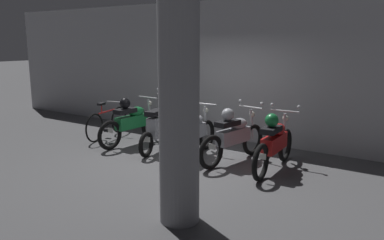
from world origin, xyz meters
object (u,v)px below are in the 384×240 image
motorbike_slot_0 (132,121)px  motorbike_slot_2 (192,133)px  motorbike_slot_1 (160,126)px  support_pillar (179,97)px  motorbike_slot_4 (274,142)px  motorbike_slot_3 (234,135)px  bicycle (107,123)px

motorbike_slot_0 → motorbike_slot_2: size_ratio=1.00×
motorbike_slot_1 → support_pillar: size_ratio=0.51×
motorbike_slot_2 → motorbike_slot_4: (1.71, 0.12, 0.04)m
motorbike_slot_1 → motorbike_slot_4: (2.57, 0.08, 0.00)m
motorbike_slot_2 → motorbike_slot_3: (0.86, 0.16, 0.04)m
motorbike_slot_1 → bicycle: size_ratio=0.98×
motorbike_slot_1 → motorbike_slot_4: bearing=1.9°
motorbike_slot_2 → motorbike_slot_4: size_ratio=1.00×
motorbike_slot_0 → motorbike_slot_2: bearing=-2.3°
motorbike_slot_4 → support_pillar: size_ratio=0.60×
motorbike_slot_1 → bicycle: bearing=174.9°
motorbike_slot_1 → support_pillar: (2.34, -2.53, 1.11)m
motorbike_slot_4 → support_pillar: (-0.24, -2.61, 1.11)m
bicycle → support_pillar: bearing=-33.1°
motorbike_slot_4 → support_pillar: 2.85m
motorbike_slot_3 → bicycle: (-3.50, 0.03, -0.17)m
motorbike_slot_3 → motorbike_slot_4: (0.85, -0.04, 0.00)m
motorbike_slot_3 → motorbike_slot_2: bearing=-169.4°
motorbike_slot_0 → bicycle: (-0.93, 0.12, -0.16)m
bicycle → motorbike_slot_0: bearing=-7.5°
motorbike_slot_1 → motorbike_slot_3: size_ratio=0.86×
bicycle → motorbike_slot_3: bearing=-0.5°
motorbike_slot_3 → bicycle: 3.50m
motorbike_slot_0 → motorbike_slot_2: (1.71, -0.07, -0.04)m
bicycle → support_pillar: 5.07m
motorbike_slot_2 → motorbike_slot_3: bearing=10.6°
support_pillar → bicycle: bearing=146.9°
motorbike_slot_2 → support_pillar: support_pillar is taller
bicycle → motorbike_slot_1: bearing=-5.1°
motorbike_slot_1 → motorbike_slot_3: bearing=4.3°
motorbike_slot_0 → support_pillar: support_pillar is taller
motorbike_slot_0 → support_pillar: size_ratio=0.60×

